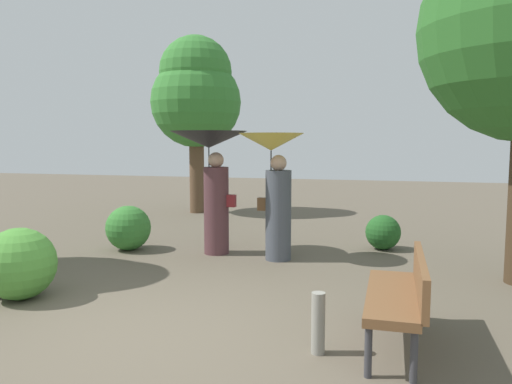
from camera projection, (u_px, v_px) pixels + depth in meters
ground_plane at (146, 336)px, 4.72m from camera, size 40.00×40.00×0.00m
person_left at (212, 165)px, 8.07m from camera, size 1.26×1.26×2.01m
person_right at (274, 175)px, 7.65m from camera, size 1.02×1.02×1.97m
park_bench at (402, 292)px, 4.41m from camera, size 0.50×1.50×0.83m
tree_near_left at (196, 94)px, 12.63m from camera, size 2.30×2.30×4.52m
bush_path_left at (383, 232)px, 8.46m from camera, size 0.60×0.60×0.60m
bush_path_right at (128, 228)px, 8.42m from camera, size 0.76×0.76×0.76m
bush_behind_bench at (19, 264)px, 5.78m from camera, size 0.84×0.84×0.84m
path_marker_post at (318, 323)px, 4.30m from camera, size 0.12×0.12×0.54m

